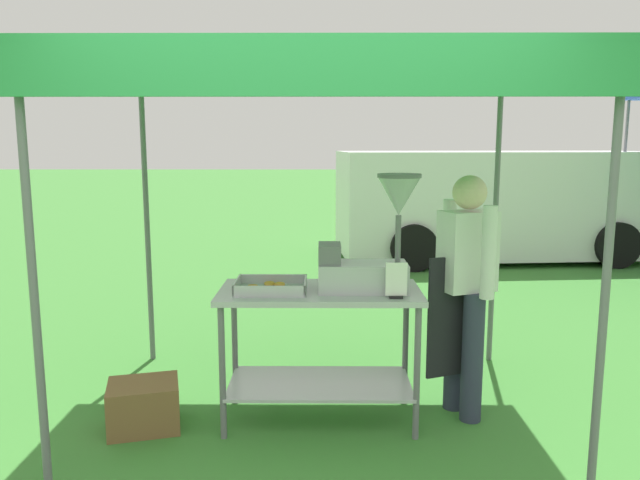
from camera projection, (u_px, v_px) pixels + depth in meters
name	position (u px, v px, depth m)	size (l,w,h in m)	color
ground_plane	(317.00, 272.00, 8.59)	(70.00, 70.00, 0.00)	#3D7F33
stall_canopy	(320.00, 77.00, 3.75)	(3.05, 2.17, 2.30)	slate
donut_cart	(320.00, 326.00, 3.90)	(1.29, 0.62, 0.88)	#B7B7BC
donut_tray	(270.00, 288.00, 3.82)	(0.45, 0.34, 0.07)	#B7B7BC
donut_fryer	(373.00, 246.00, 3.80)	(0.64, 0.28, 0.74)	#B7B7BC
menu_sign	(396.00, 283.00, 3.64)	(0.13, 0.05, 0.22)	black
vendor	(465.00, 284.00, 3.95)	(0.46, 0.53, 1.61)	#2D3347
supply_crate	(144.00, 406.00, 3.86)	(0.51, 0.46, 0.30)	brown
van_white	(494.00, 203.00, 9.59)	(5.02, 2.40, 1.69)	white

